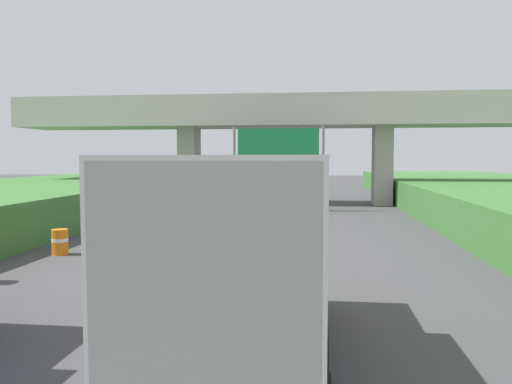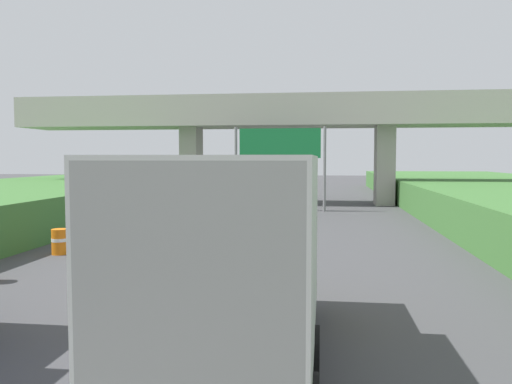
% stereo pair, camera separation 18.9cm
% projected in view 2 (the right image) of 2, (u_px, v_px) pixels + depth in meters
% --- Properties ---
extents(lane_centre_stripe, '(0.20, 100.70, 0.01)m').
position_uv_depth(lane_centre_stripe, '(276.00, 215.00, 30.69)').
color(lane_centre_stripe, white).
rests_on(lane_centre_stripe, ground).
extents(overpass_bridge, '(40.00, 4.80, 7.89)m').
position_uv_depth(overpass_bridge, '(286.00, 123.00, 37.80)').
color(overpass_bridge, '#ADA89E').
rests_on(overpass_bridge, ground).
extents(overhead_highway_sign, '(5.88, 0.18, 5.39)m').
position_uv_depth(overhead_highway_sign, '(280.00, 149.00, 32.74)').
color(overhead_highway_sign, slate).
rests_on(overhead_highway_sign, ground).
extents(speed_limit_sign, '(0.60, 0.08, 2.23)m').
position_uv_depth(speed_limit_sign, '(141.00, 192.00, 28.81)').
color(speed_limit_sign, slate).
rests_on(speed_limit_sign, ground).
extents(truck_yellow, '(2.44, 7.30, 3.44)m').
position_uv_depth(truck_yellow, '(243.00, 251.00, 8.12)').
color(truck_yellow, black).
rests_on(truck_yellow, ground).
extents(car_silver, '(1.86, 4.10, 1.72)m').
position_uv_depth(car_silver, '(285.00, 180.00, 59.46)').
color(car_silver, '#B2B5B7').
rests_on(car_silver, ground).
extents(construction_barrel_3, '(0.57, 0.57, 0.90)m').
position_uv_depth(construction_barrel_3, '(60.00, 241.00, 18.11)').
color(construction_barrel_3, orange).
rests_on(construction_barrel_3, ground).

